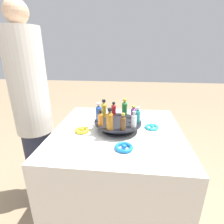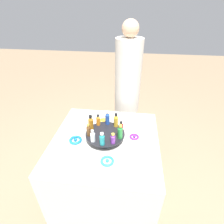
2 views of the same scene
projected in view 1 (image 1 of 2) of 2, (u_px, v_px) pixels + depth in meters
ground_plane at (117, 214)px, 1.45m from camera, size 12.00×12.00×0.00m
party_table at (117, 176)px, 1.32m from camera, size 0.85×0.85×0.78m
display_stand at (118, 124)px, 1.17m from camera, size 0.31×0.31×0.06m
bottle_green at (125, 108)px, 1.25m from camera, size 0.04×0.04×0.12m
bottle_red at (114, 109)px, 1.26m from camera, size 0.03×0.03×0.09m
bottle_gold at (104, 109)px, 1.22m from camera, size 0.04×0.04×0.12m
bottle_blue at (99, 112)px, 1.15m from camera, size 0.04×0.04×0.12m
bottle_orange at (100, 119)px, 1.08m from camera, size 0.03×0.03×0.10m
bottle_amber at (110, 120)px, 1.03m from camera, size 0.04×0.04×0.13m
bottle_brown at (123, 122)px, 1.03m from camera, size 0.03×0.03×0.10m
bottle_clear at (134, 120)px, 1.06m from camera, size 0.04×0.04×0.10m
bottle_teal at (137, 115)px, 1.13m from camera, size 0.04×0.04×0.10m
bottle_purple at (134, 112)px, 1.21m from camera, size 0.04×0.04×0.09m
ribbon_bow_purple at (113, 116)px, 1.40m from camera, size 0.08×0.08×0.02m
ribbon_bow_gold at (82, 130)px, 1.15m from camera, size 0.09×0.09×0.03m
ribbon_bow_blue at (124, 147)px, 0.96m from camera, size 0.10×0.10×0.03m
ribbon_bow_teal at (152, 127)px, 1.20m from camera, size 0.10×0.10×0.03m
person_figure at (33, 115)px, 1.37m from camera, size 0.27×0.27×1.60m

